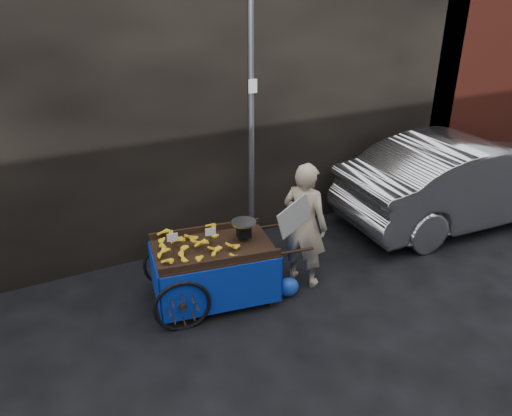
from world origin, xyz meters
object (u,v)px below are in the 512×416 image
vendor (305,225)px  plastic_bag (288,287)px  banana_cart (210,253)px  parked_car (467,179)px

vendor → plastic_bag: vendor is taller
vendor → plastic_bag: (-0.34, -0.21, -0.71)m
banana_cart → parked_car: 4.61m
plastic_bag → parked_car: parked_car is taller
banana_cart → parked_car: bearing=11.8°
banana_cart → vendor: bearing=1.3°
plastic_bag → parked_car: 3.80m
plastic_bag → parked_car: size_ratio=0.07×
banana_cart → plastic_bag: (0.90, -0.39, -0.54)m
banana_cart → parked_car: (4.60, 0.21, 0.04)m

